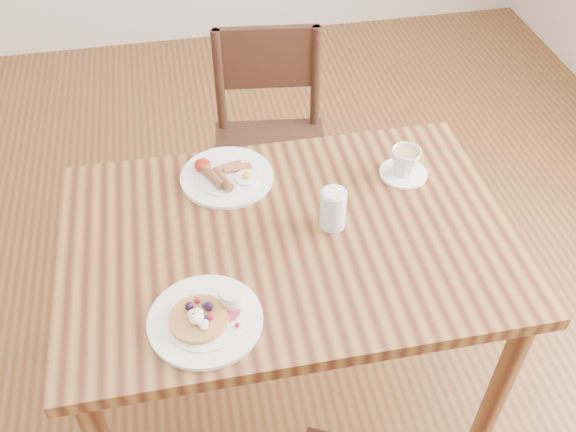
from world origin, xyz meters
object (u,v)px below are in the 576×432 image
(chair_far, at_px, (270,139))
(pancake_plate, at_px, (207,317))
(dining_table, at_px, (288,260))
(breakfast_plate, at_px, (225,176))
(water_glass, at_px, (333,209))
(teacup_saucer, at_px, (405,164))

(chair_far, bearing_deg, pancake_plate, 79.09)
(dining_table, xyz_separation_m, pancake_plate, (-0.24, -0.24, 0.11))
(dining_table, xyz_separation_m, chair_far, (0.08, 0.75, -0.16))
(dining_table, xyz_separation_m, breakfast_plate, (-0.13, 0.26, 0.11))
(breakfast_plate, distance_m, water_glass, 0.36)
(dining_table, height_order, breakfast_plate, breakfast_plate)
(breakfast_plate, bearing_deg, pancake_plate, -101.98)
(pancake_plate, height_order, breakfast_plate, pancake_plate)
(breakfast_plate, distance_m, teacup_saucer, 0.52)
(pancake_plate, relative_size, breakfast_plate, 1.00)
(teacup_saucer, distance_m, water_glass, 0.30)
(dining_table, height_order, chair_far, chair_far)
(pancake_plate, bearing_deg, chair_far, 72.12)
(dining_table, xyz_separation_m, water_glass, (0.12, 0.02, 0.16))
(pancake_plate, xyz_separation_m, water_glass, (0.36, 0.25, 0.04))
(teacup_saucer, relative_size, water_glass, 1.22)
(water_glass, bearing_deg, breakfast_plate, 136.81)
(dining_table, distance_m, breakfast_plate, 0.31)
(chair_far, bearing_deg, dining_table, 90.87)
(dining_table, height_order, water_glass, water_glass)
(chair_far, distance_m, pancake_plate, 1.08)
(breakfast_plate, bearing_deg, dining_table, -62.61)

